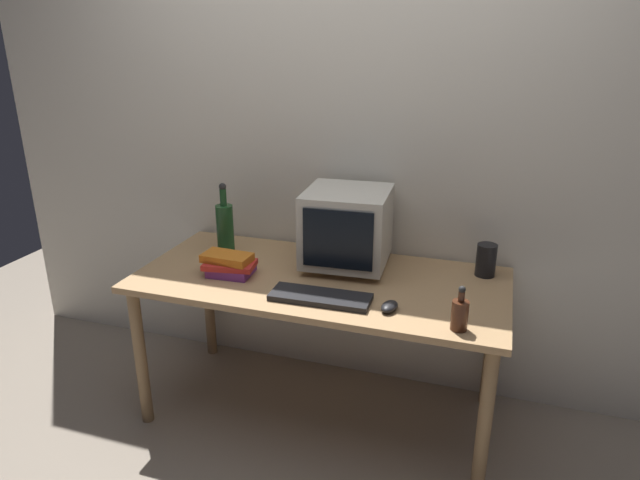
# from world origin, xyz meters

# --- Properties ---
(ground_plane) EXTENTS (6.00, 6.00, 0.00)m
(ground_plane) POSITION_xyz_m (0.00, 0.00, 0.00)
(ground_plane) COLOR gray
(back_wall) EXTENTS (4.00, 0.08, 2.50)m
(back_wall) POSITION_xyz_m (0.00, 0.45, 1.25)
(back_wall) COLOR silver
(back_wall) RESTS_ON ground
(desk) EXTENTS (1.67, 0.77, 0.73)m
(desk) POSITION_xyz_m (0.00, 0.00, 0.65)
(desk) COLOR tan
(desk) RESTS_ON ground
(crt_monitor) EXTENTS (0.40, 0.41, 0.37)m
(crt_monitor) POSITION_xyz_m (0.08, 0.16, 0.92)
(crt_monitor) COLOR beige
(crt_monitor) RESTS_ON desk
(keyboard) EXTENTS (0.42, 0.16, 0.02)m
(keyboard) POSITION_xyz_m (0.07, -0.22, 0.74)
(keyboard) COLOR black
(keyboard) RESTS_ON desk
(computer_mouse) EXTENTS (0.08, 0.11, 0.04)m
(computer_mouse) POSITION_xyz_m (0.37, -0.22, 0.75)
(computer_mouse) COLOR black
(computer_mouse) RESTS_ON desk
(bottle_tall) EXTENTS (0.09, 0.09, 0.36)m
(bottle_tall) POSITION_xyz_m (-0.55, 0.16, 0.86)
(bottle_tall) COLOR #1E4C23
(bottle_tall) RESTS_ON desk
(bottle_short) EXTENTS (0.06, 0.06, 0.18)m
(bottle_short) POSITION_xyz_m (0.64, -0.29, 0.79)
(bottle_short) COLOR #472314
(bottle_short) RESTS_ON desk
(book_stack) EXTENTS (0.25, 0.18, 0.10)m
(book_stack) POSITION_xyz_m (-0.40, -0.10, 0.78)
(book_stack) COLOR #843893
(book_stack) RESTS_ON desk
(metal_canister) EXTENTS (0.09, 0.09, 0.15)m
(metal_canister) POSITION_xyz_m (0.71, 0.26, 0.80)
(metal_canister) COLOR black
(metal_canister) RESTS_ON desk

